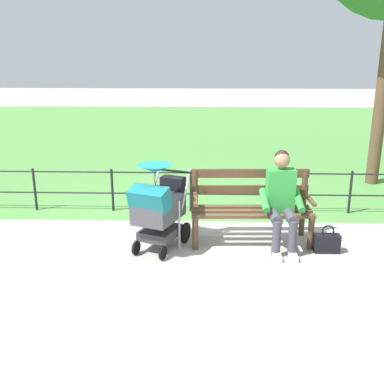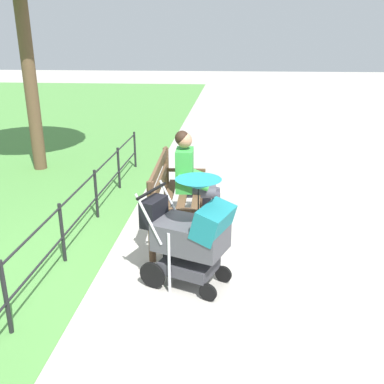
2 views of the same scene
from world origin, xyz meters
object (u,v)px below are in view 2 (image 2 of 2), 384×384
(stroller, at_px, (191,232))
(handbag, at_px, (207,199))
(park_bench, at_px, (173,195))
(person_on_bench, at_px, (193,175))

(stroller, distance_m, handbag, 2.21)
(handbag, bearing_deg, park_bench, -21.64)
(person_on_bench, bearing_deg, handbag, 165.16)
(person_on_bench, distance_m, handbag, 0.82)
(park_bench, height_order, handbag, park_bench)
(handbag, bearing_deg, person_on_bench, -14.84)
(stroller, height_order, handbag, stroller)
(person_on_bench, distance_m, stroller, 1.58)
(stroller, bearing_deg, park_bench, -164.08)
(park_bench, height_order, stroller, stroller)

